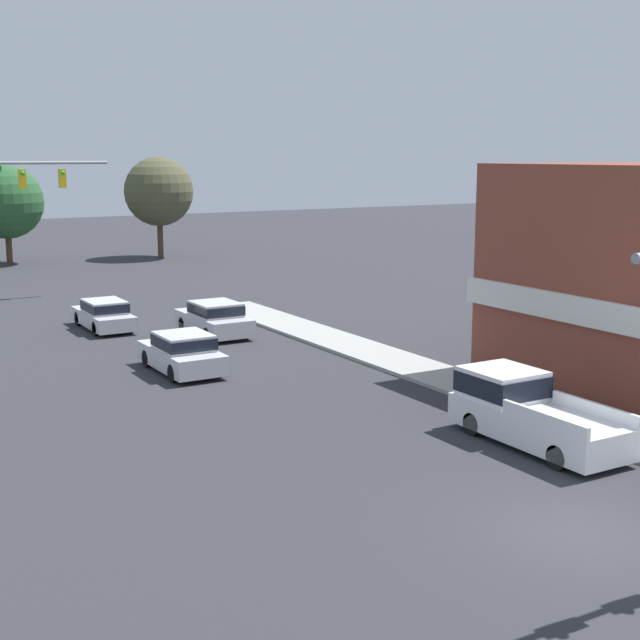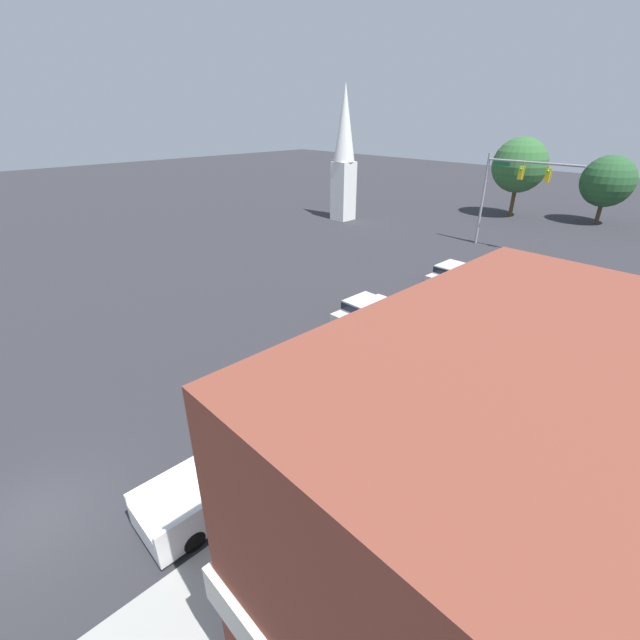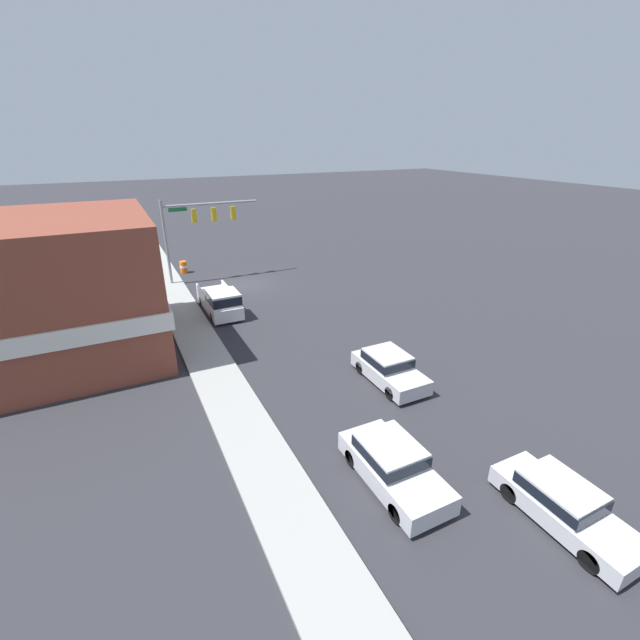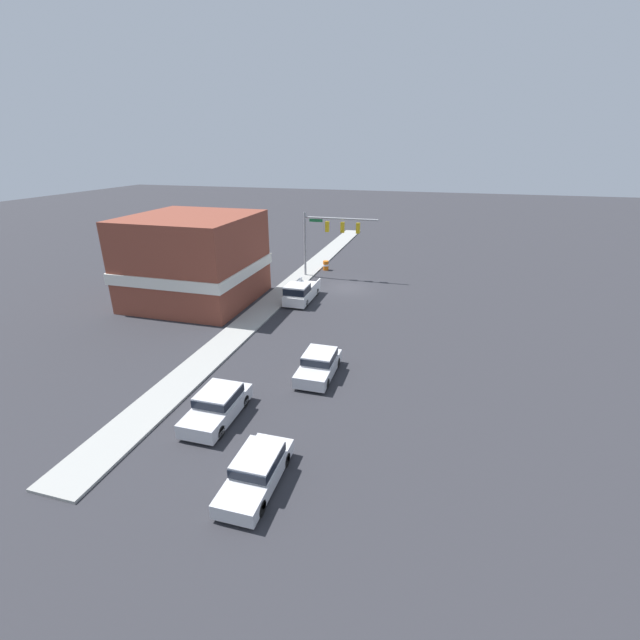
{
  "view_description": "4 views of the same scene",
  "coord_description": "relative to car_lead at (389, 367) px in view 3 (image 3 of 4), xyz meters",
  "views": [
    {
      "loc": [
        -13.75,
        -12.49,
        7.93
      ],
      "look_at": [
        1.17,
        12.8,
        2.43
      ],
      "focal_mm": 50.0,
      "sensor_mm": 36.0,
      "label": 1
    },
    {
      "loc": [
        12.47,
        0.03,
        11.16
      ],
      "look_at": [
        -0.36,
        12.33,
        2.46
      ],
      "focal_mm": 24.0,
      "sensor_mm": 36.0,
      "label": 2
    },
    {
      "loc": [
        9.35,
        32.56,
        11.31
      ],
      "look_at": [
        0.22,
        14.17,
        2.41
      ],
      "focal_mm": 24.0,
      "sensor_mm": 36.0,
      "label": 3
    },
    {
      "loc": [
        -8.2,
        39.69,
        13.02
      ],
      "look_at": [
        -0.94,
        13.87,
        2.09
      ],
      "focal_mm": 24.0,
      "sensor_mm": 36.0,
      "label": 4
    }
  ],
  "objects": [
    {
      "name": "ground_plane",
      "position": [
        1.9,
        -17.54,
        -0.77
      ],
      "size": [
        200.0,
        200.0,
        0.0
      ],
      "primitive_type": "plane",
      "color": "#2D2D33"
    },
    {
      "name": "sidewalk_curb",
      "position": [
        7.6,
        -17.54,
        -0.7
      ],
      "size": [
        2.4,
        60.0,
        0.14
      ],
      "color": "#9E9E99",
      "rests_on": "ground"
    },
    {
      "name": "near_signal_assembly",
      "position": [
        4.67,
        -20.39,
        4.22
      ],
      "size": [
        7.7,
        0.49,
        6.77
      ],
      "color": "gray",
      "rests_on": "ground"
    },
    {
      "name": "car_lead",
      "position": [
        0.0,
        0.0,
        0.0
      ],
      "size": [
        1.91,
        4.3,
        1.48
      ],
      "color": "black",
      "rests_on": "ground"
    },
    {
      "name": "car_oncoming",
      "position": [
        3.78,
        5.66,
        0.01
      ],
      "size": [
        1.95,
        4.52,
        1.51
      ],
      "rotation": [
        0.0,
        0.0,
        3.14
      ],
      "color": "black",
      "rests_on": "ground"
    },
    {
      "name": "car_second_ahead",
      "position": [
        -0.03,
        9.45,
        -0.05
      ],
      "size": [
        1.75,
        4.49,
        1.38
      ],
      "color": "black",
      "rests_on": "ground"
    },
    {
      "name": "pickup_truck_parked",
      "position": [
        5.22,
        -12.35,
        0.15
      ],
      "size": [
        1.97,
        5.34,
        1.87
      ],
      "color": "black",
      "rests_on": "ground"
    },
    {
      "name": "construction_barrel",
      "position": [
        5.8,
        -23.29,
        -0.24
      ],
      "size": [
        0.64,
        0.64,
        1.06
      ],
      "color": "orange",
      "rests_on": "ground"
    },
    {
      "name": "corner_brick_building",
      "position": [
        14.31,
        -10.31,
        2.94
      ],
      "size": [
        10.32,
        10.52,
        7.59
      ],
      "color": "brown",
      "rests_on": "ground"
    }
  ]
}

